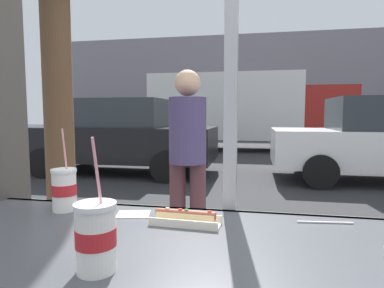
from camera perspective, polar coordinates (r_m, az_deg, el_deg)
name	(u,v)px	position (r m, az deg, el deg)	size (l,w,h in m)	color
ground_plane	(250,163)	(9.32, 10.16, -3.30)	(60.00, 60.00, 0.00)	#2D2D30
sidewalk_strip	(241,263)	(3.11, 8.62, -19.85)	(16.00, 2.80, 0.12)	gray
building_facade_far	(253,86)	(21.78, 10.71, 9.97)	(28.00, 1.20, 6.38)	gray
soda_cup_left	(96,236)	(0.84, -16.47, -15.21)	(0.10, 0.10, 0.33)	white
soda_cup_right	(64,189)	(1.37, -21.46, -7.34)	(0.10, 0.10, 0.32)	silver
hotdog_tray_near	(186,218)	(1.14, -1.14, -12.79)	(0.24, 0.10, 0.05)	beige
loose_straw	(325,222)	(1.24, 22.26, -12.58)	(0.01, 0.01, 0.19)	white
napkin_wrapper	(133,214)	(1.27, -10.22, -12.01)	(0.12, 0.09, 0.00)	white
parked_car_black	(119,136)	(7.80, -12.75, 1.44)	(4.44, 2.00, 1.72)	black
parked_car_white	(384,139)	(7.60, 30.64, 0.71)	(4.28, 1.99, 1.71)	silver
box_truck	(245,109)	(12.56, 9.23, 6.11)	(7.28, 2.44, 2.85)	silver
pedestrian	(188,152)	(2.79, -0.77, -1.42)	(0.32, 0.32, 1.63)	#4A2A31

